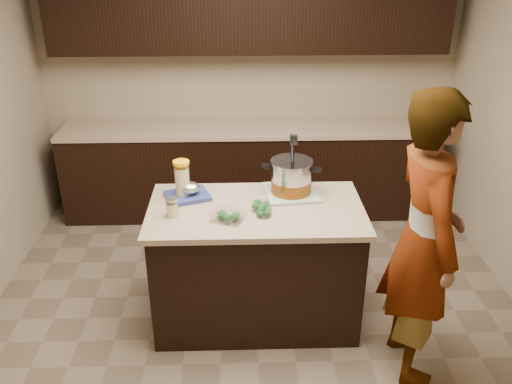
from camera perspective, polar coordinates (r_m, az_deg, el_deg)
ground_plane at (r=4.15m, az=0.00°, el=-12.78°), size 4.00×4.00×0.00m
room_shell at (r=3.35m, az=0.00°, el=10.74°), size 4.04×4.04×2.72m
back_cabinets at (r=5.24m, az=-0.60°, el=7.54°), size 3.60×0.63×2.33m
island at (r=3.88m, az=0.00°, el=-7.56°), size 1.46×0.81×0.90m
dish_towel at (r=3.85m, az=3.70°, el=-0.06°), size 0.40×0.40×0.02m
stock_pot at (r=3.80m, az=3.74°, el=1.42°), size 0.42×0.36×0.42m
lemonade_pitcher at (r=3.77m, az=-7.77°, el=1.14°), size 0.13×0.13×0.27m
mason_jar at (r=3.57m, az=-8.84°, el=-1.63°), size 0.09×0.09×0.14m
broccoli_tub_left at (r=3.62m, az=0.49°, el=-1.52°), size 0.15×0.15×0.06m
broccoli_tub_right at (r=3.54m, az=0.84°, el=-2.21°), size 0.13×0.13×0.05m
broccoli_tub_rect at (r=3.49m, az=-3.01°, el=-2.53°), size 0.23×0.20×0.07m
blue_tray at (r=3.80m, az=-7.14°, el=-0.09°), size 0.35×0.32×0.11m
person at (r=3.37m, az=17.25°, el=-4.91°), size 0.47×0.69×1.86m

